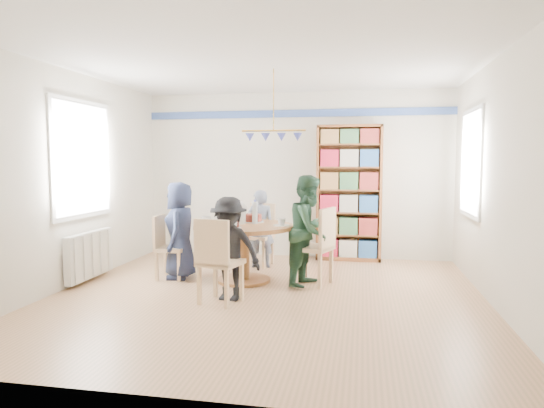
% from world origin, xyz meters
% --- Properties ---
extents(ground, '(5.00, 5.00, 0.00)m').
position_xyz_m(ground, '(0.00, 0.00, 0.00)').
color(ground, tan).
extents(room_shell, '(5.00, 5.00, 5.00)m').
position_xyz_m(room_shell, '(-0.26, 0.87, 1.65)').
color(room_shell, white).
rests_on(room_shell, ground).
extents(radiator, '(0.12, 1.00, 0.60)m').
position_xyz_m(radiator, '(-2.42, 0.30, 0.35)').
color(radiator, silver).
rests_on(radiator, ground).
extents(dining_table, '(1.30, 1.30, 0.75)m').
position_xyz_m(dining_table, '(-0.43, 0.66, 0.56)').
color(dining_table, brown).
rests_on(dining_table, ground).
extents(chair_left, '(0.39, 0.39, 0.85)m').
position_xyz_m(chair_left, '(-1.49, 0.63, 0.47)').
color(chair_left, '#D9B085').
rests_on(chair_left, ground).
extents(chair_right, '(0.56, 0.56, 0.99)m').
position_xyz_m(chair_right, '(0.56, 0.66, 0.54)').
color(chair_right, '#D9B085').
rests_on(chair_right, ground).
extents(chair_far, '(0.49, 0.49, 0.93)m').
position_xyz_m(chair_far, '(-0.44, 1.73, 0.51)').
color(chair_far, '#D9B085').
rests_on(chair_far, ground).
extents(chair_near, '(0.51, 0.51, 0.96)m').
position_xyz_m(chair_near, '(-0.46, -0.41, 0.53)').
color(chair_near, '#D9B085').
rests_on(chair_near, ground).
extents(person_left, '(0.51, 0.69, 1.30)m').
position_xyz_m(person_left, '(-1.31, 0.68, 0.65)').
color(person_left, '#1B223B').
rests_on(person_left, ground).
extents(person_right, '(0.71, 0.81, 1.40)m').
position_xyz_m(person_right, '(0.44, 0.64, 0.70)').
color(person_right, '#1A3524').
rests_on(person_right, ground).
extents(person_far, '(0.46, 0.35, 1.16)m').
position_xyz_m(person_far, '(-0.40, 1.55, 0.58)').
color(person_far, gray).
rests_on(person_far, ground).
extents(person_near, '(0.82, 0.55, 1.18)m').
position_xyz_m(person_near, '(-0.38, -0.20, 0.59)').
color(person_near, black).
rests_on(person_near, ground).
extents(bookshelf, '(1.02, 0.31, 2.14)m').
position_xyz_m(bookshelf, '(0.88, 2.34, 1.05)').
color(bookshelf, brown).
rests_on(bookshelf, ground).
extents(tableware, '(1.22, 1.22, 0.32)m').
position_xyz_m(tableware, '(-0.45, 0.68, 0.82)').
color(tableware, white).
rests_on(tableware, dining_table).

